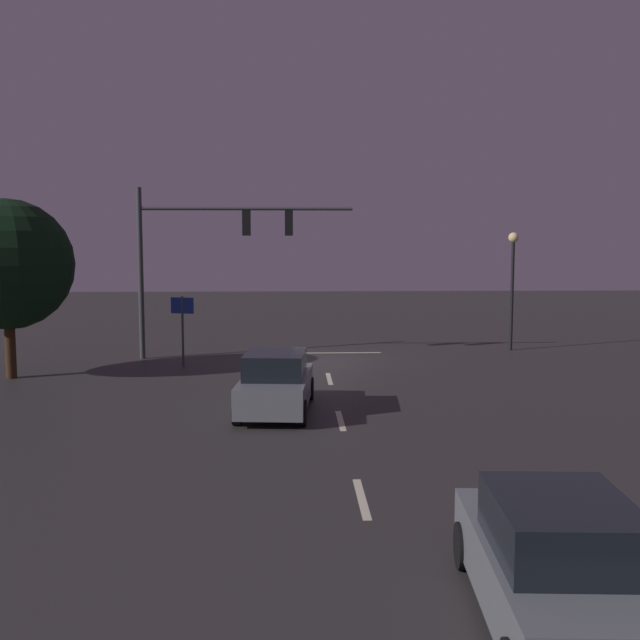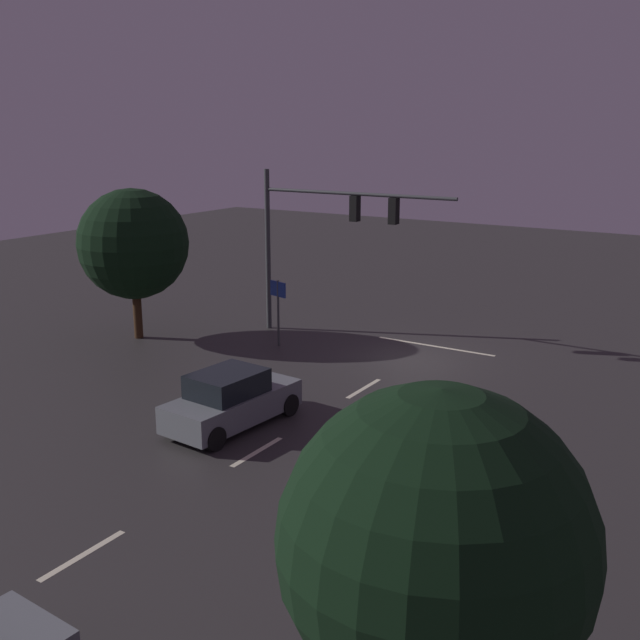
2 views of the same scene
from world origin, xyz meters
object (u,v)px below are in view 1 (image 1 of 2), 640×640
(traffic_signal_assembly, at_px, (209,242))
(car_distant, at_px, (556,565))
(route_sign, at_px, (182,316))
(tree_right_near, at_px, (7,264))
(car_approaching, at_px, (276,384))
(street_lamp_left_kerb, at_px, (513,268))

(traffic_signal_assembly, bearing_deg, car_distant, 106.95)
(route_sign, xyz_separation_m, tree_right_near, (5.62, 2.15, 2.01))
(car_approaching, relative_size, route_sign, 1.68)
(street_lamp_left_kerb, height_order, route_sign, street_lamp_left_kerb)
(traffic_signal_assembly, relative_size, tree_right_near, 1.39)
(traffic_signal_assembly, distance_m, car_distant, 22.74)
(traffic_signal_assembly, bearing_deg, car_approaching, 106.48)
(car_distant, relative_size, street_lamp_left_kerb, 0.88)
(car_approaching, xyz_separation_m, street_lamp_left_kerb, (-9.96, -11.36, 2.76))
(car_distant, bearing_deg, street_lamp_left_kerb, -105.17)
(car_approaching, bearing_deg, tree_right_near, -30.46)
(car_approaching, height_order, car_distant, same)
(street_lamp_left_kerb, distance_m, route_sign, 14.22)
(street_lamp_left_kerb, bearing_deg, route_sign, 15.40)
(car_approaching, bearing_deg, car_distant, 107.32)
(car_distant, bearing_deg, tree_right_near, -53.10)
(car_distant, distance_m, route_sign, 20.78)
(car_approaching, relative_size, car_distant, 1.01)
(traffic_signal_assembly, bearing_deg, route_sign, 68.23)
(car_distant, bearing_deg, traffic_signal_assembly, -73.05)
(car_approaching, relative_size, tree_right_near, 0.73)
(traffic_signal_assembly, height_order, car_approaching, traffic_signal_assembly)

